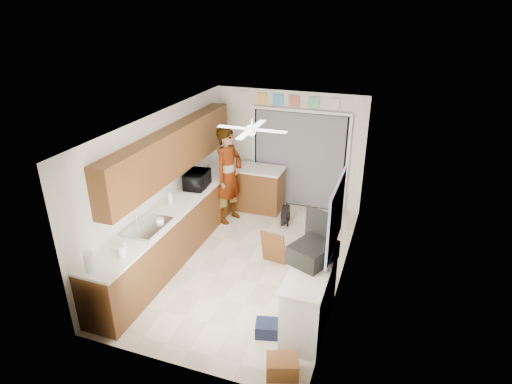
% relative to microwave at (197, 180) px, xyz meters
% --- Properties ---
extents(floor, '(5.00, 5.00, 0.00)m').
position_rel_microwave_xyz_m(floor, '(1.27, -0.68, -1.09)').
color(floor, beige).
rests_on(floor, ground).
extents(ceiling, '(5.00, 5.00, 0.00)m').
position_rel_microwave_xyz_m(ceiling, '(1.27, -0.68, 1.41)').
color(ceiling, white).
rests_on(ceiling, ground).
extents(wall_back, '(3.20, 0.00, 3.20)m').
position_rel_microwave_xyz_m(wall_back, '(1.27, 1.82, 0.16)').
color(wall_back, white).
rests_on(wall_back, ground).
extents(wall_front, '(3.20, 0.00, 3.20)m').
position_rel_microwave_xyz_m(wall_front, '(1.27, -3.18, 0.16)').
color(wall_front, white).
rests_on(wall_front, ground).
extents(wall_left, '(0.00, 5.00, 5.00)m').
position_rel_microwave_xyz_m(wall_left, '(-0.33, -0.68, 0.16)').
color(wall_left, white).
rests_on(wall_left, ground).
extents(wall_right, '(0.00, 5.00, 5.00)m').
position_rel_microwave_xyz_m(wall_right, '(2.87, -0.68, 0.16)').
color(wall_right, white).
rests_on(wall_right, ground).
extents(left_base_cabinets, '(0.60, 4.80, 0.90)m').
position_rel_microwave_xyz_m(left_base_cabinets, '(-0.03, -0.68, -0.64)').
color(left_base_cabinets, brown).
rests_on(left_base_cabinets, floor).
extents(left_countertop, '(0.62, 4.80, 0.04)m').
position_rel_microwave_xyz_m(left_countertop, '(-0.02, -0.68, -0.17)').
color(left_countertop, white).
rests_on(left_countertop, left_base_cabinets).
extents(upper_cabinets, '(0.32, 4.00, 0.80)m').
position_rel_microwave_xyz_m(upper_cabinets, '(-0.17, -0.48, 0.71)').
color(upper_cabinets, brown).
rests_on(upper_cabinets, wall_left).
extents(sink_basin, '(0.50, 0.76, 0.06)m').
position_rel_microwave_xyz_m(sink_basin, '(-0.02, -1.68, -0.14)').
color(sink_basin, silver).
rests_on(sink_basin, left_countertop).
extents(faucet, '(0.03, 0.03, 0.22)m').
position_rel_microwave_xyz_m(faucet, '(-0.21, -1.68, -0.04)').
color(faucet, silver).
rests_on(faucet, left_countertop).
extents(peninsula_base, '(1.00, 0.60, 0.90)m').
position_rel_microwave_xyz_m(peninsula_base, '(0.77, 1.32, -0.64)').
color(peninsula_base, brown).
rests_on(peninsula_base, floor).
extents(peninsula_top, '(1.04, 0.64, 0.04)m').
position_rel_microwave_xyz_m(peninsula_top, '(0.77, 1.32, -0.17)').
color(peninsula_top, white).
rests_on(peninsula_top, peninsula_base).
extents(back_opening_recess, '(2.00, 0.06, 2.10)m').
position_rel_microwave_xyz_m(back_opening_recess, '(1.52, 1.79, -0.04)').
color(back_opening_recess, black).
rests_on(back_opening_recess, wall_back).
extents(curtain_panel, '(1.90, 0.03, 2.05)m').
position_rel_microwave_xyz_m(curtain_panel, '(1.52, 1.75, -0.04)').
color(curtain_panel, gray).
rests_on(curtain_panel, wall_back).
extents(door_trim_left, '(0.06, 0.04, 2.10)m').
position_rel_microwave_xyz_m(door_trim_left, '(0.50, 1.76, -0.04)').
color(door_trim_left, white).
rests_on(door_trim_left, wall_back).
extents(door_trim_right, '(0.06, 0.04, 2.10)m').
position_rel_microwave_xyz_m(door_trim_right, '(2.54, 1.76, -0.04)').
color(door_trim_right, white).
rests_on(door_trim_right, wall_back).
extents(door_trim_head, '(2.10, 0.04, 0.06)m').
position_rel_microwave_xyz_m(door_trim_head, '(1.52, 1.76, 1.03)').
color(door_trim_head, white).
rests_on(door_trim_head, wall_back).
extents(header_frame_0, '(0.22, 0.02, 0.22)m').
position_rel_microwave_xyz_m(header_frame_0, '(0.67, 1.79, 1.21)').
color(header_frame_0, '#F3B551').
rests_on(header_frame_0, wall_back).
extents(header_frame_1, '(0.22, 0.02, 0.22)m').
position_rel_microwave_xyz_m(header_frame_1, '(1.02, 1.79, 1.21)').
color(header_frame_1, '#529DDB').
rests_on(header_frame_1, wall_back).
extents(header_frame_2, '(0.22, 0.02, 0.22)m').
position_rel_microwave_xyz_m(header_frame_2, '(1.37, 1.79, 1.21)').
color(header_frame_2, '#CA5E4B').
rests_on(header_frame_2, wall_back).
extents(header_frame_3, '(0.22, 0.02, 0.22)m').
position_rel_microwave_xyz_m(header_frame_3, '(1.77, 1.79, 1.21)').
color(header_frame_3, '#6EC17B').
rests_on(header_frame_3, wall_back).
extents(header_frame_4, '(0.22, 0.02, 0.22)m').
position_rel_microwave_xyz_m(header_frame_4, '(2.17, 1.79, 1.21)').
color(header_frame_4, white).
rests_on(header_frame_4, wall_back).
extents(route66_sign, '(0.22, 0.02, 0.26)m').
position_rel_microwave_xyz_m(route66_sign, '(0.32, 1.79, 1.21)').
color(route66_sign, silver).
rests_on(route66_sign, wall_back).
extents(right_counter_base, '(0.50, 1.40, 0.90)m').
position_rel_microwave_xyz_m(right_counter_base, '(2.62, -1.88, -0.64)').
color(right_counter_base, white).
rests_on(right_counter_base, floor).
extents(right_counter_top, '(0.54, 1.44, 0.04)m').
position_rel_microwave_xyz_m(right_counter_top, '(2.61, -1.88, -0.17)').
color(right_counter_top, white).
rests_on(right_counter_top, right_counter_base).
extents(abstract_painting, '(0.03, 1.15, 0.95)m').
position_rel_microwave_xyz_m(abstract_painting, '(2.85, -1.68, 0.56)').
color(abstract_painting, '#ED57B8').
rests_on(abstract_painting, wall_right).
extents(ceiling_fan, '(1.14, 1.14, 0.24)m').
position_rel_microwave_xyz_m(ceiling_fan, '(1.27, -0.48, 1.23)').
color(ceiling_fan, white).
rests_on(ceiling_fan, ceiling).
extents(microwave, '(0.44, 0.60, 0.31)m').
position_rel_microwave_xyz_m(microwave, '(0.00, 0.00, 0.00)').
color(microwave, black).
rests_on(microwave, left_countertop).
extents(soap_bottle, '(0.13, 0.13, 0.26)m').
position_rel_microwave_xyz_m(soap_bottle, '(-0.13, -0.79, -0.03)').
color(soap_bottle, silver).
rests_on(soap_bottle, left_countertop).
extents(cup, '(0.13, 0.13, 0.10)m').
position_rel_microwave_xyz_m(cup, '(0.09, -1.50, -0.11)').
color(cup, white).
rests_on(cup, left_countertop).
extents(jar_a, '(0.13, 0.13, 0.16)m').
position_rel_microwave_xyz_m(jar_a, '(0.08, -2.49, -0.08)').
color(jar_a, silver).
rests_on(jar_a, left_countertop).
extents(jar_b, '(0.11, 0.11, 0.13)m').
position_rel_microwave_xyz_m(jar_b, '(-0.01, -2.33, -0.09)').
color(jar_b, silver).
rests_on(jar_b, left_countertop).
extents(paper_towel_roll, '(0.14, 0.14, 0.28)m').
position_rel_microwave_xyz_m(paper_towel_roll, '(-0.09, -2.93, -0.02)').
color(paper_towel_roll, white).
rests_on(paper_towel_roll, left_countertop).
extents(suitcase, '(0.67, 0.75, 0.26)m').
position_rel_microwave_xyz_m(suitcase, '(2.59, -1.72, -0.02)').
color(suitcase, black).
rests_on(suitcase, right_counter_top).
extents(suitcase_rim, '(0.63, 0.71, 0.02)m').
position_rel_microwave_xyz_m(suitcase_rim, '(2.59, -1.72, -0.13)').
color(suitcase_rim, yellow).
rests_on(suitcase_rim, suitcase).
extents(suitcase_lid, '(0.40, 0.19, 0.50)m').
position_rel_microwave_xyz_m(suitcase_lid, '(2.59, -1.43, 0.23)').
color(suitcase_lid, black).
rests_on(suitcase_lid, suitcase).
extents(cardboard_box, '(0.46, 0.40, 0.24)m').
position_rel_microwave_xyz_m(cardboard_box, '(2.52, -2.88, -0.97)').
color(cardboard_box, '#9A5830').
rests_on(cardboard_box, floor).
extents(navy_crate, '(0.38, 0.34, 0.20)m').
position_rel_microwave_xyz_m(navy_crate, '(2.14, -2.29, -1.00)').
color(navy_crate, black).
rests_on(navy_crate, floor).
extents(cabinet_door_panel, '(0.45, 0.22, 0.64)m').
position_rel_microwave_xyz_m(cabinet_door_panel, '(1.71, -0.63, -0.77)').
color(cabinet_door_panel, brown).
rests_on(cabinet_door_panel, floor).
extents(man, '(0.64, 0.81, 1.97)m').
position_rel_microwave_xyz_m(man, '(0.37, 0.64, -0.11)').
color(man, white).
rests_on(man, floor).
extents(dog, '(0.29, 0.52, 0.38)m').
position_rel_microwave_xyz_m(dog, '(1.50, 0.86, -0.90)').
color(dog, black).
rests_on(dog, floor).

